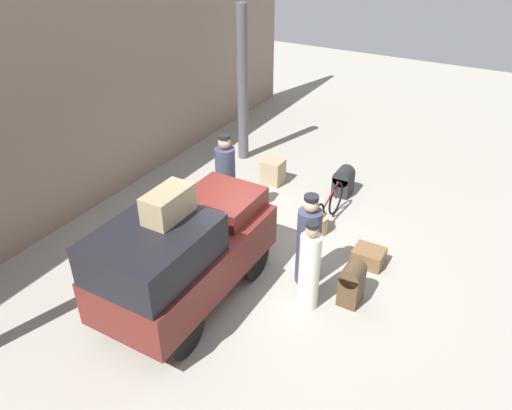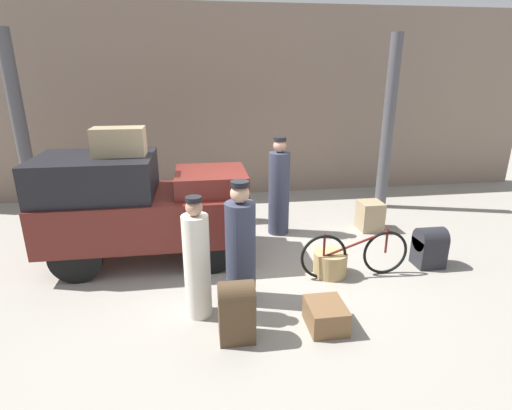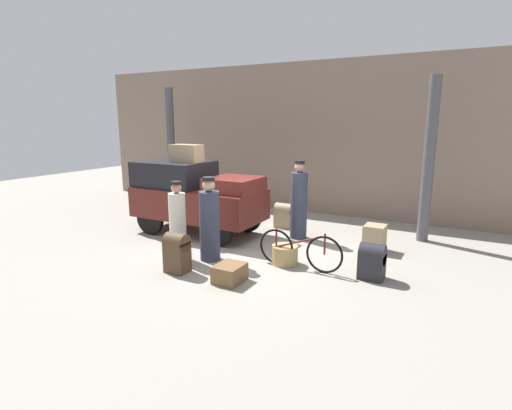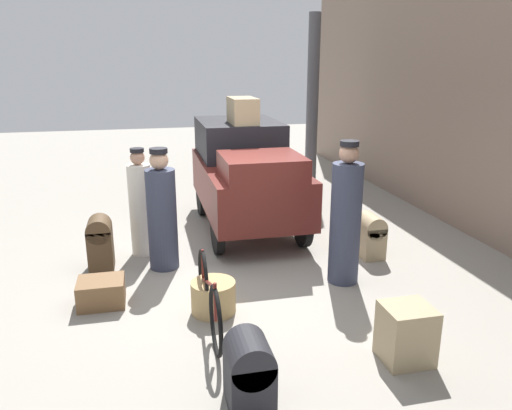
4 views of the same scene
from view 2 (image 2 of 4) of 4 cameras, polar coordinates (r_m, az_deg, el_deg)
name	(u,v)px [view 2 (image 2 of 4)]	position (r m, az deg, el deg)	size (l,w,h in m)	color
ground_plane	(246,264)	(6.68, -1.46, -8.37)	(30.00, 30.00, 0.00)	gray
station_building_facade	(225,104)	(10.04, -4.50, 14.17)	(16.00, 0.15, 4.50)	gray
canopy_pillar_left	(21,133)	(9.08, -30.54, 8.90)	(0.26, 0.26, 3.78)	#4C4C51
canopy_pillar_right	(388,125)	(9.41, 18.35, 10.78)	(0.26, 0.26, 3.78)	#4C4C51
truck	(140,204)	(6.75, -16.31, 0.19)	(3.25, 1.51, 1.78)	black
bicycle	(355,254)	(6.34, 13.94, -6.82)	(1.71, 0.04, 0.76)	black
wicker_basket	(330,263)	(6.38, 10.53, -8.21)	(0.52, 0.52, 0.38)	tan
porter_with_bicycle	(279,190)	(7.63, 3.30, 2.10)	(0.40, 0.40, 1.88)	#33384C
porter_lifting_near_truck	(241,248)	(5.39, -2.22, -6.17)	(0.41, 0.41, 1.71)	#33384C
porter_carrying_trunk	(197,263)	(5.12, -8.44, -8.17)	(0.34, 0.34, 1.62)	silver
trunk_wicker_pale	(237,309)	(4.81, -2.80, -14.63)	(0.42, 0.33, 0.76)	#4C3823
suitcase_black_upright	(370,216)	(8.27, 15.96, -1.48)	(0.44, 0.47, 0.57)	#9E8966
trunk_barrel_dark	(430,246)	(7.07, 23.56, -5.43)	(0.44, 0.38, 0.66)	#232328
suitcase_tan_flat	(238,206)	(8.36, -2.55, -0.12)	(0.46, 0.32, 0.65)	#9E8966
trunk_umber_medium	(326,315)	(5.20, 9.93, -15.28)	(0.46, 0.54, 0.32)	brown
trunk_on_truck_roof	(119,142)	(6.55, -18.98, 8.56)	(0.78, 0.42, 0.43)	#9E8966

